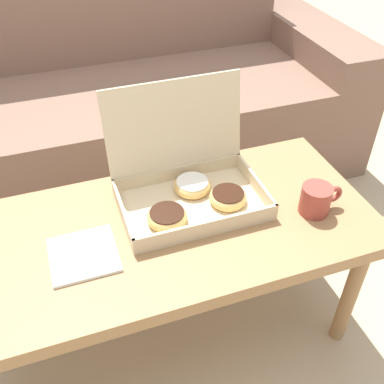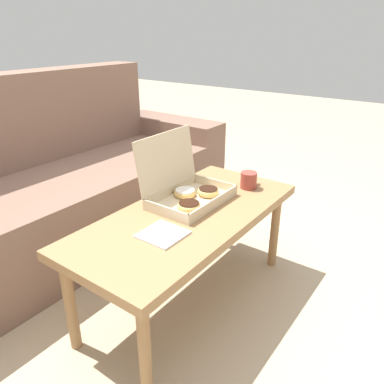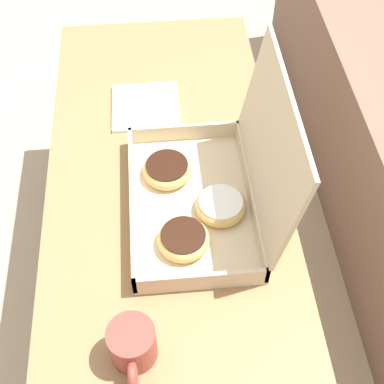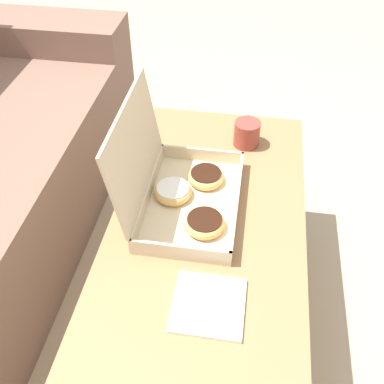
{
  "view_description": "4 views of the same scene",
  "coord_description": "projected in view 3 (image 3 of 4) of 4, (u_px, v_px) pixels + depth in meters",
  "views": [
    {
      "loc": [
        -0.2,
        -0.95,
        1.26
      ],
      "look_at": [
        0.1,
        -0.09,
        0.51
      ],
      "focal_mm": 42.0,
      "sensor_mm": 36.0,
      "label": 1
    },
    {
      "loc": [
        -1.14,
        -0.99,
        1.18
      ],
      "look_at": [
        0.1,
        -0.09,
        0.51
      ],
      "focal_mm": 35.0,
      "sensor_mm": 36.0,
      "label": 2
    },
    {
      "loc": [
        0.75,
        -0.14,
        1.35
      ],
      "look_at": [
        0.1,
        -0.09,
        0.51
      ],
      "focal_mm": 50.0,
      "sensor_mm": 36.0,
      "label": 3
    },
    {
      "loc": [
        -0.76,
        -0.22,
        1.32
      ],
      "look_at": [
        0.1,
        -0.09,
        0.51
      ],
      "focal_mm": 42.0,
      "sensor_mm": 36.0,
      "label": 4
    }
  ],
  "objects": [
    {
      "name": "coffee_table",
      "position": [
        166.0,
        187.0,
        1.2
      ],
      "size": [
        1.12,
        0.51,
        0.46
      ],
      "color": "#997047",
      "rests_on": "ground_plane"
    },
    {
      "name": "pastry_box",
      "position": [
        207.0,
        191.0,
        1.06
      ],
      "size": [
        0.38,
        0.29,
        0.3
      ],
      "color": "beige",
      "rests_on": "coffee_table"
    },
    {
      "name": "napkin_stack",
      "position": [
        145.0,
        107.0,
        1.28
      ],
      "size": [
        0.16,
        0.16,
        0.01
      ],
      "color": "white",
      "rests_on": "coffee_table"
    },
    {
      "name": "coffee_mug",
      "position": [
        132.0,
        345.0,
        0.88
      ],
      "size": [
        0.12,
        0.08,
        0.08
      ],
      "color": "#993D33",
      "rests_on": "coffee_table"
    },
    {
      "name": "ground_plane",
      "position": [
        219.0,
        273.0,
        1.53
      ],
      "size": [
        12.0,
        12.0,
        0.0
      ],
      "primitive_type": "plane",
      "color": "tan"
    }
  ]
}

